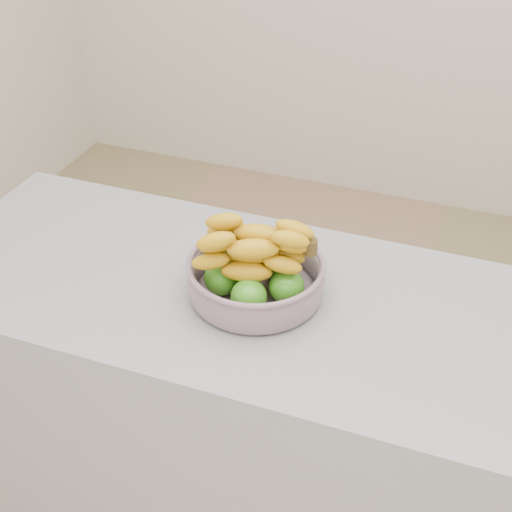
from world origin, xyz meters
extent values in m
cube|color=#93949A|center=(0.00, -0.07, 0.45)|extent=(2.00, 0.60, 0.90)
cylinder|color=#919CAE|center=(-0.24, -0.07, 0.91)|extent=(0.25, 0.25, 0.01)
torus|color=#919CAE|center=(-0.24, -0.07, 0.98)|extent=(0.29, 0.29, 0.01)
sphere|color=green|center=(-0.23, -0.14, 0.95)|extent=(0.08, 0.08, 0.08)
sphere|color=green|center=(-0.17, -0.08, 0.95)|extent=(0.08, 0.08, 0.08)
sphere|color=green|center=(-0.21, -0.01, 0.95)|extent=(0.08, 0.08, 0.08)
sphere|color=green|center=(-0.29, -0.02, 0.95)|extent=(0.08, 0.08, 0.08)
sphere|color=green|center=(-0.30, -0.10, 0.95)|extent=(0.08, 0.08, 0.08)
ellipsoid|color=yellow|center=(-0.24, -0.12, 0.99)|extent=(0.19, 0.09, 0.04)
ellipsoid|color=yellow|center=(-0.25, -0.07, 0.99)|extent=(0.19, 0.07, 0.04)
ellipsoid|color=yellow|center=(-0.26, -0.03, 0.99)|extent=(0.19, 0.05, 0.04)
ellipsoid|color=yellow|center=(-0.24, -0.09, 1.03)|extent=(0.19, 0.10, 0.04)
ellipsoid|color=yellow|center=(-0.24, -0.04, 1.03)|extent=(0.19, 0.05, 0.04)
ellipsoid|color=yellow|center=(-0.23, -0.07, 1.05)|extent=(0.19, 0.07, 0.04)
ellipsoid|color=yellow|center=(-0.23, -0.12, 1.05)|extent=(0.19, 0.11, 0.04)
cylinder|color=#443516|center=(-0.13, -0.05, 1.04)|extent=(0.03, 0.03, 0.03)
camera|label=1|loc=(0.18, -1.19, 1.85)|focal=50.00mm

